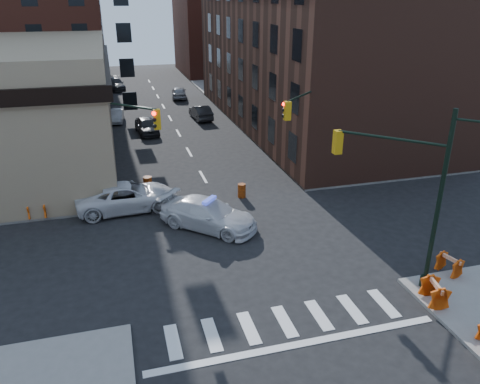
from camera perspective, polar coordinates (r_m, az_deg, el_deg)
ground at (r=24.99m, az=-0.02°, el=-6.12°), size 140.00×140.00×0.00m
sidewalk_ne at (r=62.21m, az=12.74°, el=11.20°), size 34.00×54.50×0.15m
commercial_row_ne at (r=47.72m, az=8.22°, el=16.53°), size 14.00×34.00×14.00m
filler_nw at (r=83.79m, az=-23.65°, el=18.32°), size 20.00×18.00×16.00m
filler_ne at (r=81.73m, az=-1.42°, el=18.62°), size 16.00×16.00×12.00m
signal_pole_se at (r=20.93m, az=20.35°, el=0.36°), size 5.40×5.27×8.00m
signal_pole_nw at (r=27.53m, az=-14.96°, el=5.69°), size 3.58×3.67×8.00m
signal_pole_ne at (r=29.90m, az=8.13°, el=7.58°), size 3.67×3.58×8.00m
tree_ne_near at (r=49.66m, az=0.37°, el=12.90°), size 3.00×3.00×4.85m
tree_ne_far at (r=57.30m, az=-1.87°, el=14.24°), size 3.00×3.00×4.85m
police_car at (r=26.18m, az=-3.89°, el=-2.72°), size 5.76×5.54×1.65m
pickup at (r=29.14m, az=-13.58°, el=-0.55°), size 6.24×3.21×1.68m
parked_car_wnear at (r=45.22m, az=-11.30°, el=7.92°), size 2.24×4.63×1.52m
parked_car_wfar at (r=50.33m, az=-14.84°, el=8.97°), size 1.72×3.98×1.27m
parked_car_wdeep at (r=68.17m, az=-14.97°, el=12.60°), size 2.78×5.65×1.58m
parked_car_enear at (r=49.94m, az=-4.81°, el=9.65°), size 1.91×4.57×1.47m
parked_car_efar at (r=60.78m, az=-7.45°, el=11.94°), size 2.27×4.56×1.49m
pedestrian_a at (r=30.30m, az=-18.55°, el=0.32°), size 0.79×0.63×1.90m
pedestrian_b at (r=31.42m, az=-20.33°, el=0.53°), size 0.86×0.74×1.55m
pedestrian_c at (r=29.91m, az=-22.56°, el=-0.64°), size 1.10×1.06×1.84m
barrel_road at (r=30.20m, az=0.21°, el=0.17°), size 0.66×0.66×0.91m
barrel_bank at (r=31.69m, az=-11.17°, el=0.95°), size 0.60×0.60×1.02m
barricade_se_a at (r=23.95m, az=24.14°, el=-8.12°), size 0.87×1.29×0.88m
barricade_se_b at (r=21.59m, az=22.61°, el=-11.25°), size 0.91×1.43×0.99m
barricade_nw_a at (r=29.99m, az=-19.26°, el=-1.02°), size 1.34×0.84×0.93m
barricade_nw_b at (r=29.54m, az=-23.42°, el=-2.09°), size 1.24×0.71×0.89m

